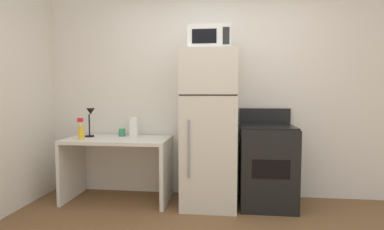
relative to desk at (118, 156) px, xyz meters
name	(u,v)px	position (x,y,z in m)	size (l,w,h in m)	color
wall_back_white	(217,92)	(1.16, 0.39, 0.77)	(5.00, 0.10, 2.60)	silver
desk	(118,156)	(0.00, 0.00, 0.00)	(1.22, 0.63, 0.75)	silver
desk_lamp	(90,117)	(-0.36, 0.05, 0.46)	(0.14, 0.12, 0.35)	black
spray_bottle	(81,131)	(-0.39, -0.15, 0.32)	(0.06, 0.06, 0.25)	yellow
paper_towel_roll	(133,127)	(0.16, 0.11, 0.34)	(0.11, 0.11, 0.24)	white
coffee_mug	(122,132)	(-0.01, 0.16, 0.27)	(0.08, 0.08, 0.10)	#338C66
refrigerator	(210,129)	(1.09, -0.01, 0.35)	(0.61, 0.68, 1.76)	beige
microwave	(210,39)	(1.09, -0.04, 1.36)	(0.46, 0.35, 0.26)	silver
oven_range	(267,165)	(1.74, 0.02, -0.06)	(0.61, 0.61, 1.10)	black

